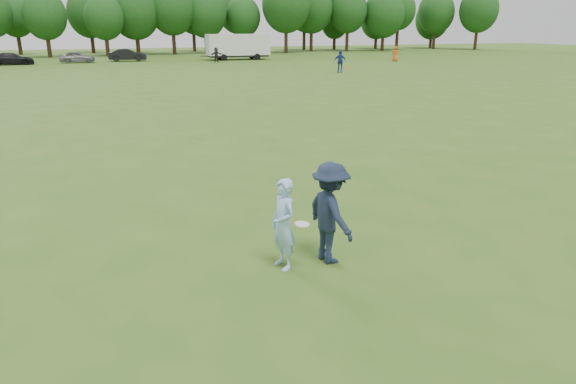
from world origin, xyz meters
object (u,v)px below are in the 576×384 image
(car_d, at_px, (12,59))
(cargo_trailer, at_px, (238,46))
(defender, at_px, (330,213))
(player_far_b, at_px, (340,61))
(player_far_c, at_px, (395,54))
(player_far_d, at_px, (216,55))
(car_f, at_px, (128,55))
(car_e, at_px, (77,57))
(field_cone, at_px, (349,67))
(thrower, at_px, (283,224))

(car_d, xyz_separation_m, cargo_trailer, (26.35, -0.07, 1.11))
(defender, height_order, player_far_b, player_far_b)
(player_far_c, height_order, car_d, player_far_c)
(player_far_d, xyz_separation_m, car_f, (-9.87, 5.94, -0.13))
(car_e, bearing_deg, player_far_d, -105.85)
(defender, xyz_separation_m, car_d, (-12.28, 58.72, -0.29))
(defender, distance_m, player_far_d, 55.68)
(field_cone, bearing_deg, cargo_trailer, 111.90)
(car_d, distance_m, cargo_trailer, 26.37)
(thrower, bearing_deg, field_cone, 141.30)
(car_d, bearing_deg, thrower, -170.44)
(player_far_d, xyz_separation_m, car_d, (-22.59, 4.00, -0.21))
(thrower, height_order, field_cone, thrower)
(car_e, bearing_deg, thrower, -173.82)
(player_far_d, distance_m, car_d, 22.95)
(field_cone, relative_size, cargo_trailer, 0.03)
(player_far_b, xyz_separation_m, player_far_d, (-7.83, 17.75, -0.13))
(player_far_b, bearing_deg, player_far_c, 77.86)
(thrower, xyz_separation_m, field_cone, (22.06, 41.01, -0.69))
(car_f, bearing_deg, player_far_b, -136.05)
(player_far_c, distance_m, player_far_d, 21.99)
(defender, xyz_separation_m, player_far_c, (31.52, 48.86, -0.04))
(player_far_b, bearing_deg, defender, -79.95)
(player_far_c, distance_m, car_e, 38.49)
(car_d, relative_size, car_f, 1.01)
(car_f, bearing_deg, player_far_d, -113.85)
(defender, bearing_deg, car_e, -2.85)
(car_e, bearing_deg, cargo_trailer, -91.34)
(thrower, height_order, car_d, thrower)
(player_far_c, bearing_deg, player_far_d, 24.65)
(player_far_d, bearing_deg, player_far_b, -84.40)
(thrower, height_order, car_f, thrower)
(car_d, height_order, field_cone, car_d)
(cargo_trailer, bearing_deg, defender, -103.49)
(player_far_d, bearing_deg, field_cone, -69.82)
(player_far_c, relative_size, car_e, 0.46)
(thrower, distance_m, player_far_b, 41.56)
(thrower, bearing_deg, player_far_d, 157.98)
(defender, distance_m, car_f, 60.66)
(car_f, bearing_deg, car_e, 106.11)
(player_far_d, relative_size, car_e, 0.44)
(player_far_c, distance_m, cargo_trailer, 20.02)
(car_e, height_order, field_cone, car_e)
(player_far_b, height_order, car_d, player_far_b)
(player_far_b, bearing_deg, car_f, 162.97)
(player_far_c, xyz_separation_m, cargo_trailer, (-17.44, 9.79, 0.86))
(thrower, relative_size, car_e, 0.42)
(player_far_b, distance_m, car_f, 29.58)
(defender, relative_size, car_d, 0.41)
(player_far_b, relative_size, car_e, 0.51)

